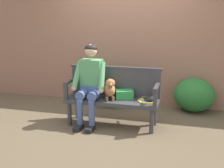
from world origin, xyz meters
TOP-DOWN VIEW (x-y plane):
  - ground_plane at (0.00, 0.00)m, footprint 40.00×40.00m
  - brick_garden_fence at (0.00, 1.39)m, footprint 8.00×0.30m
  - hedge_bush_far_right at (-0.28, 1.06)m, footprint 0.74×0.70m
  - hedge_bush_mid_right at (1.31, 1.06)m, footprint 0.75×0.66m
  - garden_bench at (0.00, 0.00)m, footprint 1.51×0.47m
  - bench_backrest at (0.00, 0.21)m, footprint 1.55×0.06m
  - bench_armrest_left_end at (-0.72, -0.09)m, footprint 0.06×0.47m
  - bench_armrest_right_end at (0.72, -0.09)m, footprint 0.06×0.47m
  - person_seated at (-0.36, -0.01)m, footprint 0.56×0.64m
  - dog_on_bench at (-0.02, -0.06)m, footprint 0.25×0.36m
  - tennis_racket at (0.55, 0.04)m, footprint 0.40×0.57m
  - baseball_glove at (0.61, 0.03)m, footprint 0.26×0.24m
  - sports_bag at (0.19, 0.07)m, footprint 0.33×0.28m

SIDE VIEW (x-z plane):
  - ground_plane at x=0.00m, z-range 0.00..0.00m
  - hedge_bush_mid_right at x=1.31m, z-range 0.00..0.63m
  - garden_bench at x=0.00m, z-range 0.16..0.61m
  - hedge_bush_far_right at x=-0.28m, z-range 0.00..0.79m
  - tennis_racket at x=0.55m, z-range 0.44..0.47m
  - baseball_glove at x=0.61m, z-range 0.45..0.54m
  - sports_bag at x=0.19m, z-range 0.45..0.59m
  - dog_on_bench at x=-0.02m, z-range 0.45..0.82m
  - bench_armrest_left_end at x=-0.72m, z-range 0.51..0.79m
  - bench_armrest_right_end at x=0.72m, z-range 0.51..0.79m
  - bench_backrest at x=0.00m, z-range 0.45..0.95m
  - person_seated at x=-0.36m, z-range 0.06..1.38m
  - brick_garden_fence at x=0.00m, z-range 0.00..2.27m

